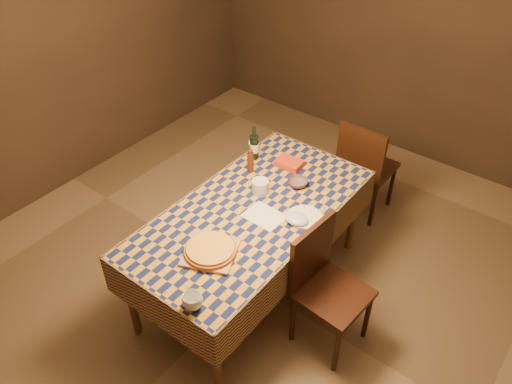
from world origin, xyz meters
TOP-DOWN VIEW (x-y plane):
  - room at (0.00, 0.00)m, footprint 5.00×5.10m
  - dining_table at (0.00, 0.00)m, footprint 0.94×1.84m
  - cutting_board at (0.05, -0.47)m, footprint 0.41×0.41m
  - pizza at (0.05, -0.47)m, footprint 0.43×0.43m
  - pepper_mill at (-0.29, 0.35)m, footprint 0.06×0.06m
  - bowl at (0.09, 0.43)m, footprint 0.16×0.16m
  - wine_glass at (-0.40, 0.53)m, footprint 0.08×0.08m
  - wine_bottle at (-0.37, 0.51)m, footprint 0.09×0.09m
  - deli_tub at (-0.07, 0.20)m, footprint 0.16×0.16m
  - takeout_container at (-0.09, 0.59)m, footprint 0.21×0.15m
  - white_plate at (0.33, 0.16)m, footprint 0.31×0.31m
  - tumbler at (0.25, -0.84)m, footprint 0.12×0.12m
  - flour_patch at (0.10, 0.01)m, footprint 0.27×0.21m
  - flour_bag at (0.30, 0.09)m, footprint 0.19×0.15m
  - chair_far at (0.22, 1.28)m, footprint 0.42×0.43m
  - chair_right at (0.63, -0.04)m, footprint 0.46×0.45m

SIDE VIEW (x-z plane):
  - chair_far at x=0.22m, z-range 0.06..0.99m
  - chair_right at x=0.63m, z-range 0.06..0.99m
  - dining_table at x=0.00m, z-range 0.31..1.08m
  - flour_patch at x=0.10m, z-range 0.77..0.77m
  - white_plate at x=0.33m, z-range 0.77..0.78m
  - cutting_board at x=0.05m, z-range 0.77..0.79m
  - bowl at x=0.09m, z-range 0.77..0.82m
  - takeout_container at x=-0.09m, z-range 0.77..0.82m
  - flour_bag at x=0.30m, z-range 0.77..0.82m
  - pizza at x=0.05m, z-range 0.79..0.82m
  - tumbler at x=0.25m, z-range 0.77..0.86m
  - deli_tub at x=-0.07m, z-range 0.77..0.87m
  - pepper_mill at x=-0.29m, z-range 0.76..0.97m
  - wine_bottle at x=-0.37m, z-range 0.73..1.01m
  - wine_glass at x=-0.40m, z-range 0.80..0.96m
  - room at x=0.00m, z-range 0.00..2.70m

